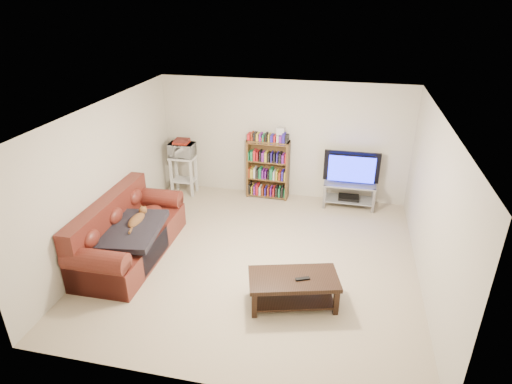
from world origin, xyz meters
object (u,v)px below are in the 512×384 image
(sofa, at_px, (126,236))
(tv_stand, at_px, (349,191))
(coffee_table, at_px, (293,285))
(bookshelf, at_px, (268,168))

(sofa, distance_m, tv_stand, 4.31)
(coffee_table, height_order, bookshelf, bookshelf)
(tv_stand, height_order, bookshelf, bookshelf)
(coffee_table, bearing_deg, bookshelf, 91.61)
(tv_stand, bearing_deg, coffee_table, -102.03)
(coffee_table, distance_m, bookshelf, 3.42)
(sofa, bearing_deg, coffee_table, -13.43)
(sofa, height_order, bookshelf, bookshelf)
(sofa, distance_m, bookshelf, 3.20)
(tv_stand, relative_size, bookshelf, 0.81)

